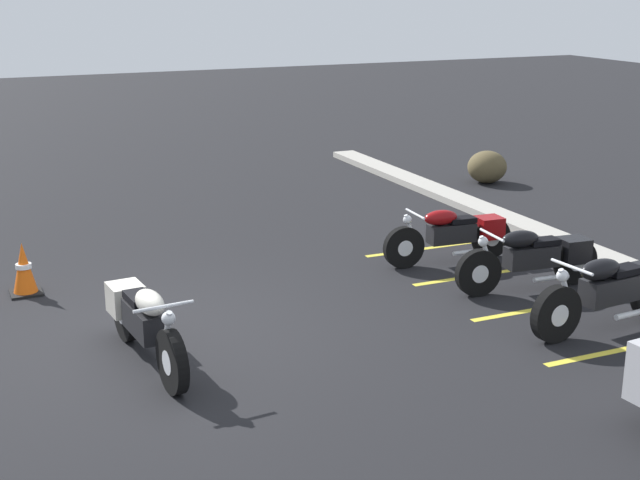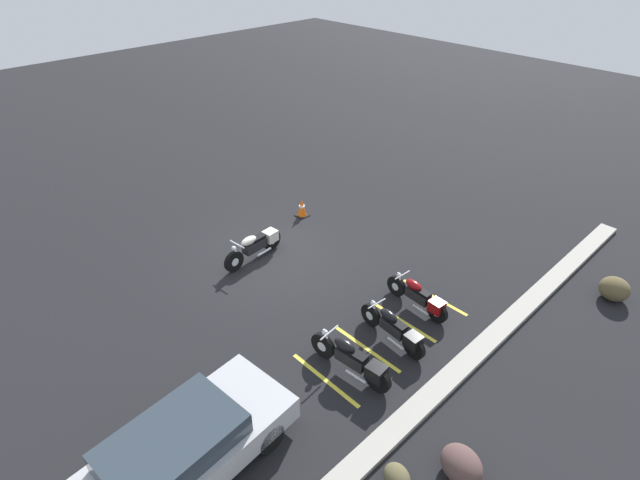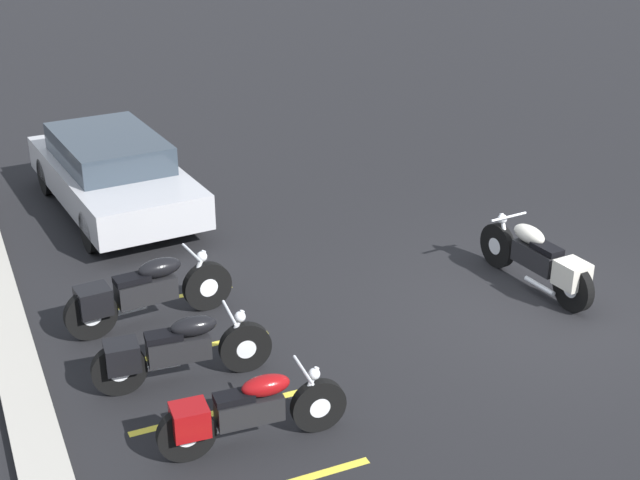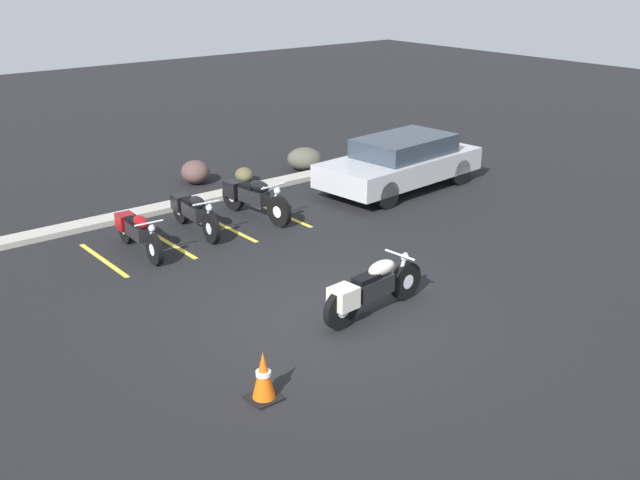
% 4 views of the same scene
% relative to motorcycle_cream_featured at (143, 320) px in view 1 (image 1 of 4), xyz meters
% --- Properties ---
extents(ground, '(60.00, 60.00, 0.00)m').
position_rel_motorcycle_cream_featured_xyz_m(ground, '(-0.49, 0.33, -0.46)').
color(ground, black).
extents(motorcycle_cream_featured, '(2.19, 0.61, 0.86)m').
position_rel_motorcycle_cream_featured_xyz_m(motorcycle_cream_featured, '(0.00, 0.00, 0.00)').
color(motorcycle_cream_featured, black).
rests_on(motorcycle_cream_featured, ground).
extents(parked_bike_0, '(0.56, 2.00, 0.79)m').
position_rel_motorcycle_cream_featured_xyz_m(parked_bike_0, '(-1.63, 4.87, -0.04)').
color(parked_bike_0, black).
rests_on(parked_bike_0, ground).
extents(parked_bike_1, '(0.58, 2.07, 0.81)m').
position_rel_motorcycle_cream_featured_xyz_m(parked_bike_1, '(-0.20, 5.20, -0.03)').
color(parked_bike_1, black).
rests_on(parked_bike_1, ground).
extents(parked_bike_2, '(0.64, 2.22, 0.87)m').
position_rel_motorcycle_cream_featured_xyz_m(parked_bike_2, '(1.27, 5.20, 0.01)').
color(parked_bike_2, black).
rests_on(parked_bike_2, ground).
extents(concrete_curb, '(18.00, 0.50, 0.12)m').
position_rel_motorcycle_cream_featured_xyz_m(concrete_curb, '(-0.49, 6.83, -0.40)').
color(concrete_curb, '#A8A399').
rests_on(concrete_curb, ground).
extents(landscape_rock_2, '(0.81, 0.84, 0.64)m').
position_rel_motorcycle_cream_featured_xyz_m(landscape_rock_2, '(-5.81, 8.26, -0.14)').
color(landscape_rock_2, brown).
rests_on(landscape_rock_2, ground).
extents(traffic_cone, '(0.40, 0.40, 0.69)m').
position_rel_motorcycle_cream_featured_xyz_m(traffic_cone, '(-2.71, -0.93, -0.13)').
color(traffic_cone, black).
rests_on(traffic_cone, ground).
extents(stall_line_0, '(0.10, 2.10, 0.00)m').
position_rel_motorcycle_cream_featured_xyz_m(stall_line_0, '(-2.36, 4.88, -0.46)').
color(stall_line_0, gold).
rests_on(stall_line_0, ground).
extents(stall_line_1, '(0.10, 2.10, 0.00)m').
position_rel_motorcycle_cream_featured_xyz_m(stall_line_1, '(-0.95, 4.88, -0.46)').
color(stall_line_1, gold).
rests_on(stall_line_1, ground).
extents(stall_line_2, '(0.10, 2.10, 0.00)m').
position_rel_motorcycle_cream_featured_xyz_m(stall_line_2, '(0.45, 4.88, -0.46)').
color(stall_line_2, gold).
rests_on(stall_line_2, ground).
extents(stall_line_3, '(0.10, 2.10, 0.00)m').
position_rel_motorcycle_cream_featured_xyz_m(stall_line_3, '(1.85, 4.88, -0.46)').
color(stall_line_3, gold).
rests_on(stall_line_3, ground).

